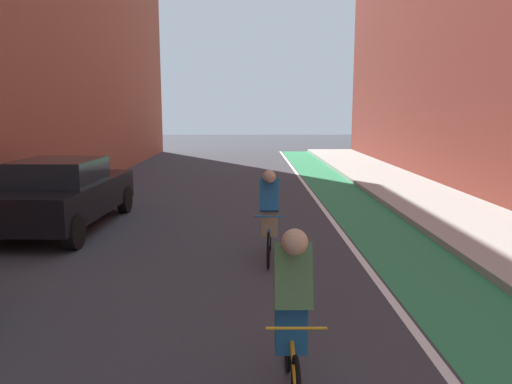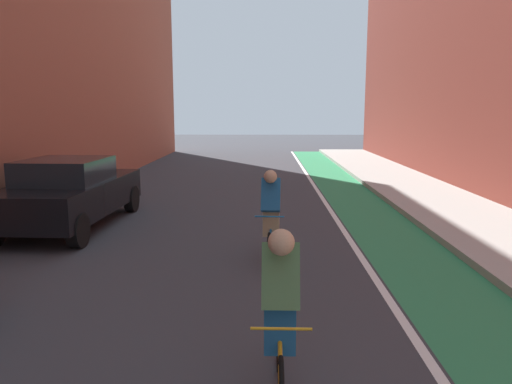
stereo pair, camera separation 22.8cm
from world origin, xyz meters
TOP-DOWN VIEW (x-y plane):
  - ground_plane at (0.00, 15.39)m, footprint 85.30×85.30m
  - bike_lane_paint at (3.56, 17.39)m, footprint 1.60×38.77m
  - lane_divider_stripe at (2.66, 17.39)m, footprint 0.12×38.77m
  - sidewalk_right at (5.73, 17.39)m, footprint 2.73×38.77m
  - parked_sedan_black at (-3.31, 16.65)m, footprint 2.01×4.48m
  - cyclist_trailing at (1.09, 10.18)m, footprint 0.48×1.71m
  - cyclist_far at (1.06, 14.38)m, footprint 0.48×1.65m

SIDE VIEW (x-z plane):
  - ground_plane at x=0.00m, z-range 0.00..0.00m
  - bike_lane_paint at x=3.56m, z-range 0.00..0.00m
  - lane_divider_stripe at x=2.66m, z-range 0.00..0.00m
  - sidewalk_right at x=5.73m, z-range 0.00..0.14m
  - parked_sedan_black at x=-3.31m, z-range 0.02..1.55m
  - cyclist_far at x=1.06m, z-range 0.01..1.59m
  - cyclist_trailing at x=1.09m, z-range 0.04..1.65m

